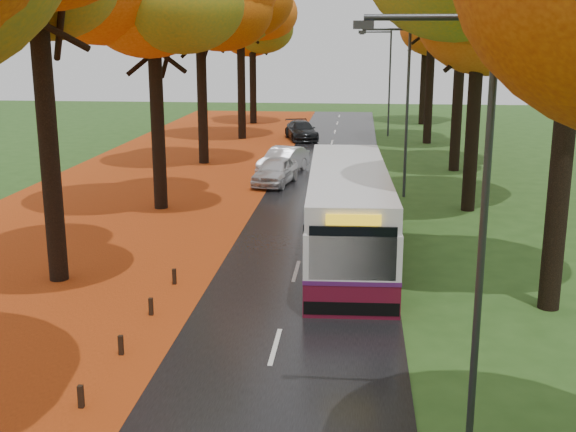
# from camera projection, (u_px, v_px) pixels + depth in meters

# --- Properties ---
(road) EXTENTS (6.50, 90.00, 0.04)m
(road) POSITION_uv_depth(u_px,v_px,m) (311.00, 220.00, 30.62)
(road) COLOR black
(road) RESTS_ON ground
(centre_line) EXTENTS (0.12, 90.00, 0.01)m
(centre_line) POSITION_uv_depth(u_px,v_px,m) (311.00, 219.00, 30.62)
(centre_line) COLOR silver
(centre_line) RESTS_ON road
(leaf_verge) EXTENTS (12.00, 90.00, 0.02)m
(leaf_verge) POSITION_uv_depth(u_px,v_px,m) (105.00, 215.00, 31.49)
(leaf_verge) COLOR maroon
(leaf_verge) RESTS_ON ground
(leaf_drift) EXTENTS (0.90, 90.00, 0.01)m
(leaf_drift) POSITION_uv_depth(u_px,v_px,m) (240.00, 217.00, 30.91)
(leaf_drift) COLOR #BB4513
(leaf_drift) RESTS_ON road
(streetlamp_near) EXTENTS (2.45, 0.18, 8.00)m
(streetlamp_near) POSITION_uv_depth(u_px,v_px,m) (470.00, 205.00, 12.70)
(streetlamp_near) COLOR #333538
(streetlamp_near) RESTS_ON ground
(streetlamp_mid) EXTENTS (2.45, 0.18, 8.00)m
(streetlamp_mid) POSITION_uv_depth(u_px,v_px,m) (402.00, 99.00, 33.94)
(streetlamp_mid) COLOR #333538
(streetlamp_mid) RESTS_ON ground
(streetlamp_far) EXTENTS (2.45, 0.18, 8.00)m
(streetlamp_far) POSITION_uv_depth(u_px,v_px,m) (387.00, 75.00, 55.18)
(streetlamp_far) COLOR #333538
(streetlamp_far) RESTS_ON ground
(bus) EXTENTS (3.16, 11.91, 3.11)m
(bus) POSITION_uv_depth(u_px,v_px,m) (348.00, 211.00, 25.11)
(bus) COLOR #580D1F
(bus) RESTS_ON road
(car_white) EXTENTS (2.37, 4.43, 1.43)m
(car_white) POSITION_uv_depth(u_px,v_px,m) (275.00, 171.00, 37.67)
(car_white) COLOR silver
(car_white) RESTS_ON road
(car_silver) EXTENTS (2.76, 4.65, 1.45)m
(car_silver) POSITION_uv_depth(u_px,v_px,m) (283.00, 160.00, 40.82)
(car_silver) COLOR #AFB2B8
(car_silver) RESTS_ON road
(car_dark) EXTENTS (3.13, 5.11, 1.38)m
(car_dark) POSITION_uv_depth(u_px,v_px,m) (301.00, 131.00, 53.94)
(car_dark) COLOR black
(car_dark) RESTS_ON road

